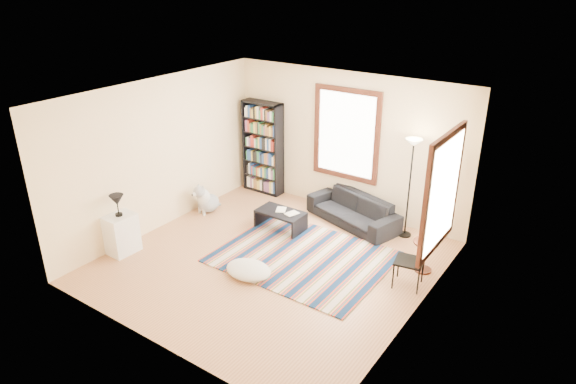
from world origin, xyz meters
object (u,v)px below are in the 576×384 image
Objects in this scene: side_table at (424,256)px; dog at (208,197)px; floor_lamp at (409,189)px; coffee_table at (281,220)px; sofa at (353,210)px; folding_chair at (409,261)px; bookshelf at (263,148)px; floor_cushion at (249,270)px; white_cabinet at (122,234)px.

dog is at bearing -175.63° from side_table.
floor_lamp reaches higher than dog.
floor_lamp is at bearing 28.08° from coffee_table.
side_table reaches higher than coffee_table.
sofa is 2.22m from folding_chair.
bookshelf is 3.52m from floor_cushion.
white_cabinet is (-2.25, -0.65, 0.25)m from floor_cushion.
side_table is (2.76, 0.12, 0.09)m from coffee_table.
folding_chair reaches higher than floor_cushion.
dog is at bearing 147.02° from floor_cushion.
sofa is at bearing 51.46° from white_cabinet.
dog is (-1.63, -0.21, 0.12)m from coffee_table.
dog is (0.11, 2.04, -0.05)m from white_cabinet.
folding_chair is (2.71, -0.42, 0.25)m from coffee_table.
coffee_table is at bearing 160.70° from folding_chair.
bookshelf is at bearing -169.92° from sofa.
white_cabinet reaches higher than side_table.
bookshelf is 3.29× the size of dog.
dog reaches higher than side_table.
dog reaches higher than coffee_table.
floor_lamp is at bearing 60.31° from floor_cushion.
floor_cushion is at bearing 17.98° from white_cabinet.
coffee_table is at bearing -151.92° from floor_lamp.
bookshelf is 3.70× the size of side_table.
floor_lamp is at bearing 29.70° from dog.
bookshelf reaches higher than sofa.
sofa is 3.09× the size of dog.
sofa is 2.89m from dog.
floor_cushion is (-0.50, -2.58, -0.18)m from sofa.
floor_lamp is 1.72m from folding_chair.
dog reaches higher than sofa.
floor_lamp reaches higher than floor_cushion.
coffee_table reaches higher than floor_cushion.
floor_lamp is 3.94m from dog.
folding_chair is at bearing -65.87° from floor_lamp.
bookshelf is at bearing 177.13° from floor_lamp.
sofa is 0.94× the size of bookshelf.
side_table reaches higher than floor_cushion.
floor_cushion is at bearing -22.76° from dog.
floor_lamp is at bearing 43.21° from white_cabinet.
coffee_table is 0.48× the size of floor_lamp.
coffee_table is 1.67× the size of side_table.
coffee_table is 2.42m from floor_lamp.
floor_lamp is at bearing 126.99° from side_table.
bookshelf is at bearing 85.39° from white_cabinet.
bookshelf is at bearing 164.61° from side_table.
sofa is 1.01× the size of floor_lamp.
white_cabinet is at bearing -138.52° from floor_lamp.
folding_chair reaches higher than side_table.
coffee_table is at bearing 107.47° from floor_cushion.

